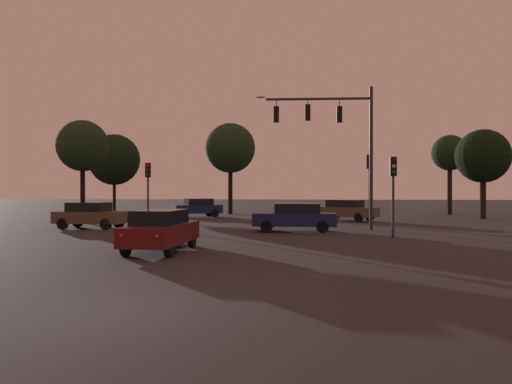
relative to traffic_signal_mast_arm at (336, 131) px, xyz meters
The scene contains 15 objects.
ground_plane 8.77m from the traffic_signal_mast_arm, 134.67° to the left, with size 168.00×168.00×0.00m, color #262326.
traffic_signal_mast_arm is the anchor object (origin of this frame).
traffic_light_corner_left 11.86m from the traffic_signal_mast_arm, behind, with size 0.30×0.35×3.91m.
traffic_light_corner_right 5.85m from the traffic_signal_mast_arm, 62.02° to the right, with size 0.32×0.36×3.78m.
traffic_light_median 5.31m from the traffic_signal_mast_arm, 60.66° to the left, with size 0.37×0.39×4.48m.
car_nearside_lane 13.65m from the traffic_signal_mast_arm, 122.37° to the right, with size 1.87×4.54×1.52m.
car_crossing_left 14.84m from the traffic_signal_mast_arm, behind, with size 4.14×2.14×1.52m.
car_crossing_right 5.45m from the traffic_signal_mast_arm, 147.43° to the right, with size 4.52×1.93×1.52m.
car_far_lane 9.87m from the traffic_signal_mast_arm, 82.16° to the left, with size 4.58×3.94×1.52m.
car_parked_lot 17.00m from the traffic_signal_mast_arm, 130.70° to the left, with size 4.29×3.47×1.52m.
tree_behind_sign 25.56m from the traffic_signal_mast_arm, 139.35° to the left, with size 4.70×4.70×7.38m.
tree_left_far 17.65m from the traffic_signal_mast_arm, 164.24° to the left, with size 3.52×3.52×7.03m.
tree_center_horizon 19.94m from the traffic_signal_mast_arm, 116.06° to the left, with size 4.62×4.62×8.42m.
tree_right_cluster 21.95m from the traffic_signal_mast_arm, 59.43° to the left, with size 3.23×3.23×7.21m.
tree_lot_edge 16.91m from the traffic_signal_mast_arm, 45.56° to the left, with size 4.13×4.13×6.91m.
Camera 1 is at (3.26, -9.18, 2.25)m, focal length 35.86 mm.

